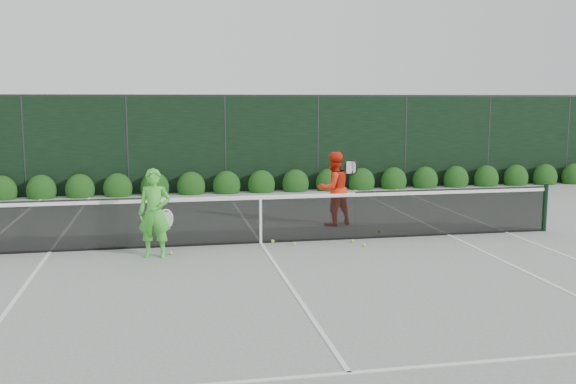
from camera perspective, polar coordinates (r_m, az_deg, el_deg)
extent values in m
plane|color=gray|center=(13.18, -2.43, -4.57)|extent=(80.00, 80.00, 0.00)
cylinder|color=black|center=(15.37, 21.88, -1.28)|extent=(0.10, 0.10, 1.07)
cube|color=black|center=(13.14, -20.90, -2.89)|extent=(4.40, 0.01, 1.02)
cube|color=black|center=(13.08, -2.45, -2.52)|extent=(4.00, 0.01, 0.96)
cube|color=black|center=(14.30, 14.44, -1.73)|extent=(4.40, 0.01, 1.02)
cube|color=white|center=(13.00, -2.46, -0.51)|extent=(12.80, 0.03, 0.07)
cube|color=black|center=(13.17, -2.43, -4.48)|extent=(12.80, 0.02, 0.04)
cube|color=white|center=(13.08, -2.45, -2.62)|extent=(0.05, 0.03, 0.91)
imported|color=green|center=(12.14, -11.77, -1.85)|extent=(0.68, 0.52, 1.66)
torus|color=white|center=(12.26, -10.81, -2.37)|extent=(0.29, 0.14, 0.30)
cylinder|color=black|center=(12.31, -10.78, -3.47)|extent=(0.10, 0.03, 0.30)
imported|color=red|center=(14.94, 4.09, 0.30)|extent=(1.00, 0.89, 1.72)
torus|color=black|center=(14.78, 5.62, 2.20)|extent=(0.28, 0.17, 0.30)
cylinder|color=black|center=(14.81, 5.61, 1.27)|extent=(0.10, 0.03, 0.30)
cube|color=white|center=(14.99, 18.82, -3.41)|extent=(0.06, 23.77, 0.01)
cube|color=white|center=(13.23, -20.42, -5.02)|extent=(0.06, 23.77, 0.01)
cube|color=white|center=(14.36, 14.06, -3.71)|extent=(0.06, 23.77, 0.01)
cube|color=white|center=(24.84, -6.53, 1.48)|extent=(11.03, 0.06, 0.01)
cube|color=white|center=(19.42, -5.25, -0.40)|extent=(8.23, 0.06, 0.01)
cube|color=white|center=(7.21, 5.48, -15.71)|extent=(8.23, 0.06, 0.01)
cube|color=white|center=(13.18, -2.43, -4.54)|extent=(0.06, 12.80, 0.01)
cube|color=black|center=(20.35, -5.62, 4.23)|extent=(32.00, 0.06, 3.00)
cube|color=#262826|center=(20.30, -5.68, 8.54)|extent=(32.00, 0.06, 0.06)
cylinder|color=#262826|center=(20.67, -22.45, 3.70)|extent=(0.08, 0.08, 3.00)
cylinder|color=#262826|center=(20.29, -14.11, 4.00)|extent=(0.08, 0.08, 3.00)
cylinder|color=#262826|center=(20.35, -5.62, 4.23)|extent=(0.08, 0.08, 3.00)
cylinder|color=#262826|center=(20.84, 2.64, 4.35)|extent=(0.08, 0.08, 3.00)
cylinder|color=#262826|center=(21.74, 10.37, 4.39)|extent=(0.08, 0.08, 3.00)
cylinder|color=#262826|center=(23.00, 17.37, 4.36)|extent=(0.08, 0.08, 3.00)
cylinder|color=#262826|center=(24.57, 23.56, 4.27)|extent=(0.08, 0.08, 3.00)
ellipsoid|color=#12330E|center=(20.58, -24.08, 0.04)|extent=(0.86, 0.65, 0.94)
ellipsoid|color=#12330E|center=(20.36, -21.07, 0.13)|extent=(0.86, 0.65, 0.94)
ellipsoid|color=#12330E|center=(20.20, -18.00, 0.22)|extent=(0.86, 0.65, 0.94)
ellipsoid|color=#12330E|center=(20.09, -14.88, 0.31)|extent=(0.86, 0.65, 0.94)
ellipsoid|color=#12330E|center=(20.04, -11.75, 0.39)|extent=(0.86, 0.65, 0.94)
ellipsoid|color=#12330E|center=(20.06, -8.60, 0.48)|extent=(0.86, 0.65, 0.94)
ellipsoid|color=#12330E|center=(20.13, -5.48, 0.56)|extent=(0.86, 0.65, 0.94)
ellipsoid|color=#12330E|center=(20.26, -2.38, 0.65)|extent=(0.86, 0.65, 0.94)
ellipsoid|color=#12330E|center=(20.45, 0.67, 0.72)|extent=(0.86, 0.65, 0.94)
ellipsoid|color=#12330E|center=(20.70, 3.65, 0.80)|extent=(0.86, 0.65, 0.94)
ellipsoid|color=#12330E|center=(21.01, 6.56, 0.87)|extent=(0.86, 0.65, 0.94)
ellipsoid|color=#12330E|center=(21.36, 9.37, 0.94)|extent=(0.86, 0.65, 0.94)
ellipsoid|color=#12330E|center=(21.77, 12.09, 1.00)|extent=(0.86, 0.65, 0.94)
ellipsoid|color=#12330E|center=(22.22, 14.70, 1.06)|extent=(0.86, 0.65, 0.94)
ellipsoid|color=#12330E|center=(22.72, 17.20, 1.11)|extent=(0.86, 0.65, 0.94)
ellipsoid|color=#12330E|center=(23.26, 19.60, 1.16)|extent=(0.86, 0.65, 0.94)
ellipsoid|color=#12330E|center=(23.83, 21.88, 1.20)|extent=(0.86, 0.65, 0.94)
ellipsoid|color=#12330E|center=(24.45, 24.04, 1.25)|extent=(0.86, 0.65, 0.94)
sphere|color=#C1D72F|center=(12.96, 6.75, -4.69)|extent=(0.07, 0.07, 0.07)
sphere|color=#C1D72F|center=(13.20, -1.37, -4.39)|extent=(0.07, 0.07, 0.07)
sphere|color=#C1D72F|center=(12.40, -10.37, -5.36)|extent=(0.07, 0.07, 0.07)
sphere|color=#C1D72F|center=(14.34, 8.12, -3.45)|extent=(0.07, 0.07, 0.07)
sphere|color=#C1D72F|center=(13.29, 5.73, -4.34)|extent=(0.07, 0.07, 0.07)
sphere|color=#C1D72F|center=(12.98, 0.56, -4.61)|extent=(0.07, 0.07, 0.07)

